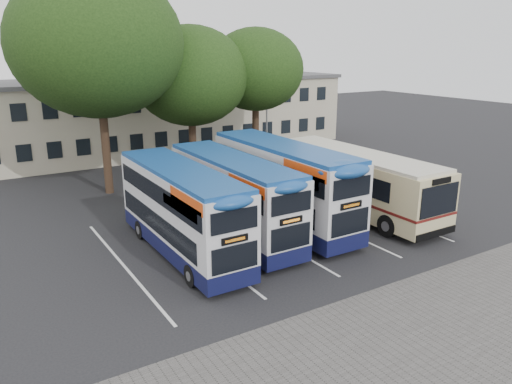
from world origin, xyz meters
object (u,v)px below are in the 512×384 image
object	(u,v)px
tree_right	(256,70)
bus_single	(354,178)
tree_mid	(190,76)
bus_dd_right	(282,181)
lamp_post	(267,94)
bus_dd_mid	(233,194)
tree_left	(97,44)
bus_dd_left	(181,207)

from	to	relation	value
tree_right	bus_single	world-z (taller)	tree_right
tree_mid	bus_dd_right	xyz separation A→B (m)	(-0.41, -11.57, -4.56)
lamp_post	tree_mid	world-z (taller)	tree_mid
lamp_post	tree_mid	size ratio (longest dim) A/B	0.89
bus_dd_mid	tree_left	bearing A→B (deg)	105.64
tree_mid	tree_right	xyz separation A→B (m)	(5.00, -0.22, 0.30)
tree_mid	bus_dd_right	distance (m)	12.44
bus_dd_right	bus_single	distance (m)	4.60
tree_left	tree_right	bearing A→B (deg)	5.00
tree_left	bus_dd_right	xyz separation A→B (m)	(5.91, -10.36, -6.63)
bus_dd_mid	bus_dd_right	world-z (taller)	bus_dd_right
tree_left	bus_dd_mid	bearing A→B (deg)	-74.36
tree_mid	bus_dd_left	bearing A→B (deg)	-116.78
lamp_post	bus_dd_left	bearing A→B (deg)	-133.19
tree_mid	bus_dd_left	distance (m)	14.60
bus_single	bus_dd_left	bearing A→B (deg)	-176.98
bus_dd_mid	bus_dd_right	xyz separation A→B (m)	(2.96, 0.20, 0.16)
bus_dd_left	tree_right	bearing A→B (deg)	47.20
tree_right	bus_dd_left	xyz separation A→B (m)	(-11.22, -12.12, -5.01)
tree_mid	tree_left	bearing A→B (deg)	-169.18
bus_dd_mid	tree_mid	bearing A→B (deg)	74.05
lamp_post	tree_mid	xyz separation A→B (m)	(-7.86, -2.67, 1.77)
tree_left	bus_dd_right	world-z (taller)	tree_left
lamp_post	bus_dd_mid	bearing A→B (deg)	-127.87
bus_dd_right	tree_mid	bearing A→B (deg)	87.99
lamp_post	bus_single	bearing A→B (deg)	-104.32
bus_dd_right	bus_dd_left	bearing A→B (deg)	-172.46
bus_dd_left	tree_mid	bearing A→B (deg)	63.22
bus_dd_mid	bus_single	xyz separation A→B (m)	(7.54, -0.02, -0.26)
tree_right	bus_dd_mid	bearing A→B (deg)	-125.90
lamp_post	bus_single	xyz separation A→B (m)	(-3.69, -14.46, -3.20)
bus_dd_left	bus_dd_right	world-z (taller)	bus_dd_right
tree_mid	tree_right	distance (m)	5.01
tree_mid	tree_right	size ratio (longest dim) A/B	1.01
tree_left	bus_single	world-z (taller)	tree_left
lamp_post	bus_dd_mid	world-z (taller)	lamp_post
lamp_post	bus_dd_left	world-z (taller)	lamp_post
tree_left	tree_right	distance (m)	11.50
bus_dd_mid	bus_dd_right	bearing A→B (deg)	3.86
bus_single	lamp_post	bearing A→B (deg)	75.68
bus_dd_left	bus_single	distance (m)	10.42
tree_left	bus_dd_right	bearing A→B (deg)	-60.28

